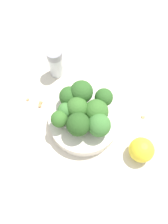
% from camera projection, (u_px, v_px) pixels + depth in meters
% --- Properties ---
extents(ground_plane, '(3.00, 3.00, 0.00)m').
position_uv_depth(ground_plane, '(84.00, 124.00, 0.52)').
color(ground_plane, beige).
extents(bowl, '(0.16, 0.16, 0.03)m').
position_uv_depth(bowl, '(84.00, 121.00, 0.50)').
color(bowl, silver).
rests_on(bowl, ground_plane).
extents(broccoli_floret_0, '(0.05, 0.05, 0.06)m').
position_uv_depth(broccoli_floret_0, '(77.00, 108.00, 0.46)').
color(broccoli_floret_0, '#84AD66').
rests_on(broccoli_floret_0, bowl).
extents(broccoli_floret_1, '(0.05, 0.05, 0.06)m').
position_uv_depth(broccoli_floret_1, '(78.00, 124.00, 0.44)').
color(broccoli_floret_1, '#84AD66').
rests_on(broccoli_floret_1, bowl).
extents(broccoli_floret_2, '(0.05, 0.05, 0.06)m').
position_uv_depth(broccoli_floret_2, '(96.00, 114.00, 0.46)').
color(broccoli_floret_2, '#8EB770').
rests_on(broccoli_floret_2, bowl).
extents(broccoli_floret_3, '(0.03, 0.03, 0.05)m').
position_uv_depth(broccoli_floret_3, '(65.00, 111.00, 0.46)').
color(broccoli_floret_3, '#7A9E5B').
rests_on(broccoli_floret_3, bowl).
extents(broccoli_floret_4, '(0.05, 0.05, 0.06)m').
position_uv_depth(broccoli_floret_4, '(99.00, 125.00, 0.45)').
color(broccoli_floret_4, '#8EB770').
rests_on(broccoli_floret_4, bowl).
extents(broccoli_floret_5, '(0.05, 0.05, 0.07)m').
position_uv_depth(broccoli_floret_5, '(82.00, 92.00, 0.47)').
color(broccoli_floret_5, '#7A9E5B').
rests_on(broccoli_floret_5, bowl).
extents(broccoli_floret_6, '(0.04, 0.04, 0.05)m').
position_uv_depth(broccoli_floret_6, '(59.00, 119.00, 0.46)').
color(broccoli_floret_6, '#7A9E5B').
rests_on(broccoli_floret_6, bowl).
extents(broccoli_floret_7, '(0.04, 0.04, 0.05)m').
position_uv_depth(broccoli_floret_7, '(104.00, 98.00, 0.47)').
color(broccoli_floret_7, '#8EB770').
rests_on(broccoli_floret_7, bowl).
extents(broccoli_floret_8, '(0.05, 0.05, 0.05)m').
position_uv_depth(broccoli_floret_8, '(69.00, 97.00, 0.48)').
color(broccoli_floret_8, '#7A9E5B').
rests_on(broccoli_floret_8, bowl).
extents(pepper_shaker, '(0.04, 0.04, 0.08)m').
position_uv_depth(pepper_shaker, '(56.00, 63.00, 0.54)').
color(pepper_shaker, silver).
rests_on(pepper_shaker, ground_plane).
extents(lemon_wedge, '(0.05, 0.05, 0.05)m').
position_uv_depth(lemon_wedge, '(142.00, 150.00, 0.46)').
color(lemon_wedge, yellow).
rests_on(lemon_wedge, ground_plane).
extents(almond_crumb_0, '(0.01, 0.01, 0.01)m').
position_uv_depth(almond_crumb_0, '(143.00, 116.00, 0.52)').
color(almond_crumb_0, tan).
rests_on(almond_crumb_0, ground_plane).
extents(almond_crumb_1, '(0.01, 0.01, 0.01)m').
position_uv_depth(almond_crumb_1, '(40.00, 105.00, 0.53)').
color(almond_crumb_1, '#AD7F4C').
rests_on(almond_crumb_1, ground_plane).
extents(almond_crumb_2, '(0.01, 0.01, 0.01)m').
position_uv_depth(almond_crumb_2, '(41.00, 102.00, 0.54)').
color(almond_crumb_2, '#AD7F4C').
rests_on(almond_crumb_2, ground_plane).
extents(almond_crumb_3, '(0.01, 0.01, 0.01)m').
position_uv_depth(almond_crumb_3, '(28.00, 99.00, 0.54)').
color(almond_crumb_3, '#AD7F4C').
rests_on(almond_crumb_3, ground_plane).
extents(almond_crumb_4, '(0.01, 0.01, 0.01)m').
position_uv_depth(almond_crumb_4, '(106.00, 97.00, 0.55)').
color(almond_crumb_4, '#AD7F4C').
rests_on(almond_crumb_4, ground_plane).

